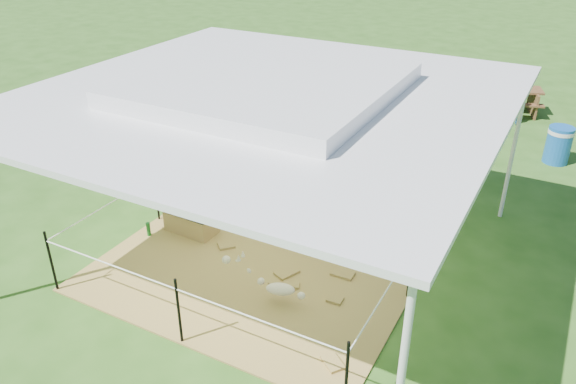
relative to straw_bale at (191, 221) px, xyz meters
The scene contains 14 objects.
ground 1.51m from the straw_bale, ahead, with size 90.00×90.00×0.00m, color #2D5919.
hay_patch 1.51m from the straw_bale, ahead, with size 4.60×4.60×0.03m, color brown.
canopy_tent 2.89m from the straw_bale, ahead, with size 6.30×6.30×2.90m.
rope_fence 1.55m from the straw_bale, ahead, with size 4.54×4.54×1.00m.
straw_bale is the anchor object (origin of this frame).
dark_cloth 0.21m from the straw_bale, 90.00° to the left, with size 0.91×0.47×0.05m, color black.
woman 0.71m from the straw_bale, ahead, with size 0.37×0.25×1.02m, color #AF1811.
green_bottle 0.71m from the straw_bale, 140.71° to the right, with size 0.07×0.07×0.24m, color #16671E.
pony 2.27m from the straw_bale, 21.21° to the left, with size 0.51×1.12×0.94m, color #4E4E53.
pink_hat 2.40m from the straw_bale, 21.21° to the left, with size 0.29×0.29×0.14m, color pink.
foal 2.44m from the straw_bale, 22.99° to the right, with size 1.00×0.55×0.55m, color #C7B492, non-canonical shape.
trash_barrel 7.87m from the straw_bale, 49.51° to the left, with size 0.51×0.51×0.80m, color #1657A8.
picnic_table_near 9.50m from the straw_bale, 67.36° to the left, with size 1.56×1.13×0.65m, color brown.
distant_person 8.88m from the straw_bale, 64.42° to the left, with size 0.54×0.42×1.12m, color #3688CB.
Camera 1 is at (3.77, -6.39, 5.07)m, focal length 35.00 mm.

